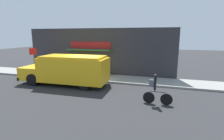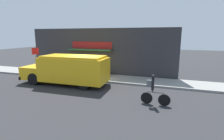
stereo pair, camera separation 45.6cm
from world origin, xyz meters
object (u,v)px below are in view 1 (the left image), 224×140
(cyclist, at_px, (156,90))
(trash_bin, at_px, (104,71))
(school_bus, at_px, (68,70))
(stop_sign_post, at_px, (33,56))

(cyclist, relative_size, trash_bin, 1.81)
(school_bus, distance_m, trash_bin, 3.39)
(trash_bin, bearing_deg, school_bus, -123.74)
(school_bus, bearing_deg, trash_bin, 54.72)
(school_bus, height_order, cyclist, school_bus)
(school_bus, relative_size, cyclist, 4.07)
(stop_sign_post, relative_size, trash_bin, 2.66)
(school_bus, xyz_separation_m, cyclist, (6.45, -1.96, -0.34))
(trash_bin, bearing_deg, stop_sign_post, -172.38)
(school_bus, xyz_separation_m, stop_sign_post, (-4.65, 1.91, 0.61))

